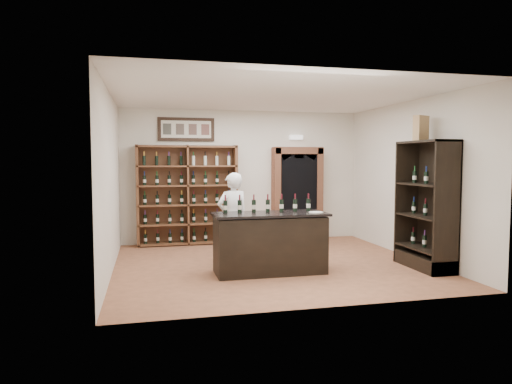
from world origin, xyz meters
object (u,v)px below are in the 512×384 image
shopkeeper (233,218)px  tasting_counter (270,243)px  wine_shelf (187,195)px  counter_bottle_0 (225,207)px  side_cabinet (427,225)px  wine_crate (421,128)px

shopkeeper → tasting_counter: bearing=100.9°
wine_shelf → counter_bottle_0: 2.82m
wine_shelf → side_cabinet: size_ratio=1.00×
tasting_counter → counter_bottle_0: (-0.72, 0.14, 0.61)m
side_cabinet → wine_crate: wine_crate is taller
tasting_counter → shopkeeper: 1.07m
tasting_counter → wine_shelf: bearing=110.6°
counter_bottle_0 → shopkeeper: size_ratio=0.18×
tasting_counter → side_cabinet: bearing=-6.3°
wine_shelf → tasting_counter: wine_shelf is taller
tasting_counter → counter_bottle_0: 0.96m
side_cabinet → shopkeeper: size_ratio=1.34×
wine_shelf → wine_crate: (3.77, -3.07, 1.32)m
tasting_counter → shopkeeper: (-0.46, 0.90, 0.33)m
side_cabinet → shopkeeper: (-3.18, 1.20, 0.07)m
wine_shelf → shopkeeper: wine_shelf is taller
counter_bottle_0 → wine_crate: size_ratio=0.69×
counter_bottle_0 → shopkeeper: bearing=71.2°
wine_shelf → counter_bottle_0: bearing=-82.3°
wine_shelf → side_cabinet: (3.82, -3.23, -0.35)m
wine_shelf → tasting_counter: bearing=-69.4°
side_cabinet → shopkeeper: side_cabinet is taller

